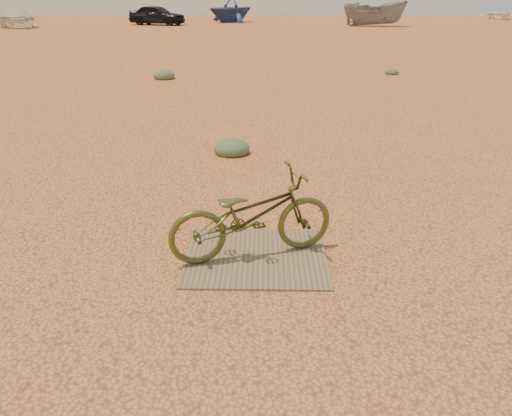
{
  "coord_description": "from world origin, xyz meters",
  "views": [
    {
      "loc": [
        -0.43,
        -3.93,
        2.44
      ],
      "look_at": [
        -0.52,
        0.46,
        0.54
      ],
      "focal_mm": 35.0,
      "sensor_mm": 36.0,
      "label": 1
    }
  ],
  "objects_px": {
    "plywood_board": "(256,257)",
    "bicycle": "(252,215)",
    "boat_far_left": "(231,8)",
    "boat_near_left": "(15,19)",
    "car": "(157,15)",
    "boat_mid_right": "(375,14)",
    "boat_far_right": "(499,14)"
  },
  "relations": [
    {
      "from": "bicycle",
      "to": "plywood_board",
      "type": "bearing_deg",
      "value": -137.19
    },
    {
      "from": "boat_near_left",
      "to": "boat_mid_right",
      "type": "distance_m",
      "value": 27.78
    },
    {
      "from": "boat_far_left",
      "to": "boat_mid_right",
      "type": "height_order",
      "value": "boat_far_left"
    },
    {
      "from": "car",
      "to": "boat_mid_right",
      "type": "height_order",
      "value": "boat_mid_right"
    },
    {
      "from": "car",
      "to": "plywood_board",
      "type": "bearing_deg",
      "value": -150.57
    },
    {
      "from": "plywood_board",
      "to": "boat_far_left",
      "type": "xyz_separation_m",
      "value": [
        -3.14,
        43.38,
        1.2
      ]
    },
    {
      "from": "boat_far_right",
      "to": "boat_near_left",
      "type": "bearing_deg",
      "value": -157.88
    },
    {
      "from": "bicycle",
      "to": "car",
      "type": "bearing_deg",
      "value": -5.95
    },
    {
      "from": "boat_near_left",
      "to": "boat_far_right",
      "type": "height_order",
      "value": "boat_near_left"
    },
    {
      "from": "boat_near_left",
      "to": "boat_far_right",
      "type": "bearing_deg",
      "value": -17.2
    },
    {
      "from": "car",
      "to": "boat_far_right",
      "type": "distance_m",
      "value": 34.0
    },
    {
      "from": "plywood_board",
      "to": "bicycle",
      "type": "relative_size",
      "value": 0.85
    },
    {
      "from": "car",
      "to": "boat_far_right",
      "type": "height_order",
      "value": "car"
    },
    {
      "from": "boat_mid_right",
      "to": "car",
      "type": "bearing_deg",
      "value": 94.34
    },
    {
      "from": "bicycle",
      "to": "boat_mid_right",
      "type": "bearing_deg",
      "value": -31.56
    },
    {
      "from": "plywood_board",
      "to": "boat_far_left",
      "type": "distance_m",
      "value": 43.51
    },
    {
      "from": "bicycle",
      "to": "boat_far_left",
      "type": "xyz_separation_m",
      "value": [
        -3.1,
        43.36,
        0.75
      ]
    },
    {
      "from": "boat_far_left",
      "to": "bicycle",
      "type": "bearing_deg",
      "value": -38.81
    },
    {
      "from": "boat_far_left",
      "to": "boat_far_right",
      "type": "height_order",
      "value": "boat_far_left"
    },
    {
      "from": "plywood_board",
      "to": "boat_near_left",
      "type": "distance_m",
      "value": 40.63
    },
    {
      "from": "boat_near_left",
      "to": "boat_far_right",
      "type": "xyz_separation_m",
      "value": [
        42.52,
        13.92,
        -0.15
      ]
    },
    {
      "from": "boat_far_left",
      "to": "boat_mid_right",
      "type": "xyz_separation_m",
      "value": [
        11.72,
        -5.57,
        -0.27
      ]
    },
    {
      "from": "car",
      "to": "boat_near_left",
      "type": "bearing_deg",
      "value": 124.08
    },
    {
      "from": "boat_far_left",
      "to": "boat_near_left",
      "type": "bearing_deg",
      "value": -107.66
    },
    {
      "from": "boat_near_left",
      "to": "plywood_board",
      "type": "bearing_deg",
      "value": -97.23
    },
    {
      "from": "boat_mid_right",
      "to": "plywood_board",
      "type": "bearing_deg",
      "value": 175.7
    },
    {
      "from": "boat_near_left",
      "to": "car",
      "type": "bearing_deg",
      "value": -17.85
    },
    {
      "from": "plywood_board",
      "to": "boat_mid_right",
      "type": "height_order",
      "value": "boat_mid_right"
    },
    {
      "from": "boat_mid_right",
      "to": "boat_far_right",
      "type": "height_order",
      "value": "boat_mid_right"
    },
    {
      "from": "bicycle",
      "to": "car",
      "type": "distance_m",
      "value": 40.04
    },
    {
      "from": "boat_near_left",
      "to": "boat_mid_right",
      "type": "xyz_separation_m",
      "value": [
        27.7,
        1.96,
        0.34
      ]
    },
    {
      "from": "boat_mid_right",
      "to": "boat_far_left",
      "type": "bearing_deg",
      "value": 73.03
    }
  ]
}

